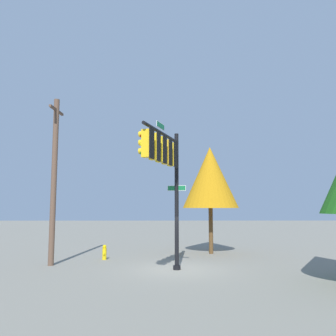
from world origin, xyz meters
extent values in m
plane|color=gray|center=(0.00, 0.00, 0.00)|extent=(120.00, 120.00, 0.00)
cylinder|color=black|center=(0.00, 0.00, 3.30)|extent=(0.20, 0.20, 6.60)
cylinder|color=black|center=(0.00, 0.00, 0.10)|extent=(0.36, 0.36, 0.20)
cylinder|color=black|center=(1.98, -0.70, 6.19)|extent=(4.01, 1.53, 0.14)
cylinder|color=black|center=(0.89, -0.32, 5.69)|extent=(1.85, 0.72, 1.07)
cube|color=yellow|center=(0.72, -0.25, 5.44)|extent=(0.43, 0.45, 1.10)
cube|color=black|center=(0.79, -0.07, 5.44)|extent=(0.42, 0.20, 1.22)
sphere|color=maroon|center=(0.65, -0.44, 5.78)|extent=(0.22, 0.22, 0.22)
cylinder|color=yellow|center=(0.63, -0.50, 5.83)|extent=(0.27, 0.22, 0.23)
sphere|color=#FFFC14|center=(0.65, -0.44, 5.44)|extent=(0.22, 0.22, 0.22)
cylinder|color=yellow|center=(0.63, -0.50, 5.49)|extent=(0.27, 0.22, 0.23)
sphere|color=#0B621E|center=(0.65, -0.44, 5.10)|extent=(0.22, 0.22, 0.22)
cylinder|color=yellow|center=(0.63, -0.50, 5.15)|extent=(0.27, 0.22, 0.23)
cube|color=yellow|center=(1.44, -0.51, 5.44)|extent=(0.42, 0.45, 1.10)
cube|color=black|center=(1.51, -0.32, 5.44)|extent=(0.43, 0.18, 1.22)
sphere|color=maroon|center=(1.38, -0.70, 5.78)|extent=(0.22, 0.22, 0.22)
cylinder|color=yellow|center=(1.36, -0.76, 5.83)|extent=(0.26, 0.21, 0.23)
sphere|color=#FFFC14|center=(1.38, -0.70, 5.44)|extent=(0.22, 0.22, 0.22)
cylinder|color=yellow|center=(1.36, -0.76, 5.49)|extent=(0.26, 0.21, 0.23)
sphere|color=#0B621E|center=(1.38, -0.70, 5.10)|extent=(0.22, 0.22, 0.22)
cylinder|color=yellow|center=(1.36, -0.76, 5.15)|extent=(0.26, 0.21, 0.23)
cube|color=yellow|center=(2.16, -0.76, 5.44)|extent=(0.42, 0.45, 1.10)
cube|color=black|center=(2.23, -0.58, 5.44)|extent=(0.43, 0.19, 1.22)
sphere|color=maroon|center=(2.09, -0.95, 5.78)|extent=(0.22, 0.22, 0.22)
cylinder|color=yellow|center=(2.07, -1.01, 5.83)|extent=(0.26, 0.21, 0.23)
sphere|color=#FFFC14|center=(2.09, -0.95, 5.44)|extent=(0.22, 0.22, 0.22)
cylinder|color=yellow|center=(2.07, -1.01, 5.49)|extent=(0.26, 0.21, 0.23)
sphere|color=#0B621E|center=(2.09, -0.95, 5.10)|extent=(0.22, 0.22, 0.22)
cylinder|color=yellow|center=(2.07, -1.01, 5.15)|extent=(0.26, 0.21, 0.23)
cube|color=yellow|center=(2.88, -1.02, 5.44)|extent=(0.41, 0.44, 1.10)
cube|color=black|center=(2.94, -0.83, 5.44)|extent=(0.43, 0.17, 1.22)
sphere|color=maroon|center=(2.82, -1.21, 5.78)|extent=(0.22, 0.22, 0.22)
cylinder|color=yellow|center=(2.80, -1.27, 5.83)|extent=(0.26, 0.20, 0.23)
sphere|color=#FFFC14|center=(2.82, -1.21, 5.44)|extent=(0.22, 0.22, 0.22)
cylinder|color=yellow|center=(2.80, -1.27, 5.49)|extent=(0.26, 0.20, 0.23)
sphere|color=#0B621E|center=(2.82, -1.21, 5.10)|extent=(0.22, 0.22, 0.22)
cylinder|color=yellow|center=(2.80, -1.27, 5.15)|extent=(0.26, 0.20, 0.23)
cube|color=yellow|center=(3.60, -1.27, 5.44)|extent=(0.43, 0.45, 1.10)
cube|color=black|center=(3.68, -1.09, 5.44)|extent=(0.43, 0.19, 1.22)
sphere|color=maroon|center=(3.53, -1.46, 5.78)|extent=(0.22, 0.22, 0.22)
cylinder|color=yellow|center=(3.51, -1.52, 5.83)|extent=(0.27, 0.21, 0.23)
sphere|color=#FFFC14|center=(3.53, -1.46, 5.44)|extent=(0.22, 0.22, 0.22)
cylinder|color=yellow|center=(3.51, -1.52, 5.49)|extent=(0.27, 0.21, 0.23)
sphere|color=#0B621E|center=(3.53, -1.46, 5.10)|extent=(0.22, 0.22, 0.22)
cylinder|color=yellow|center=(3.51, -1.52, 5.15)|extent=(0.27, 0.21, 0.23)
cube|color=white|center=(2.18, -0.77, 6.49)|extent=(0.89, 0.33, 0.26)
cube|color=#0F6739|center=(2.18, -0.77, 6.49)|extent=(0.86, 0.33, 0.22)
cube|color=white|center=(0.00, 0.00, 3.89)|extent=(0.33, 0.89, 0.26)
cube|color=#166C3A|center=(0.00, 0.00, 3.89)|extent=(0.33, 0.86, 0.22)
cylinder|color=brown|center=(-1.24, -6.41, 4.37)|extent=(0.29, 0.29, 8.74)
cube|color=brown|center=(-1.24, -6.41, 8.14)|extent=(1.80, 0.23, 0.12)
cylinder|color=yellow|center=(-3.16, -4.01, 0.33)|extent=(0.24, 0.24, 0.65)
sphere|color=#DFBB08|center=(-3.16, -4.01, 0.72)|extent=(0.22, 0.22, 0.22)
cylinder|color=yellow|center=(-3.01, -4.01, 0.36)|extent=(0.12, 0.10, 0.10)
cylinder|color=brown|center=(-5.66, 2.40, 1.45)|extent=(0.27, 0.27, 2.91)
cone|color=#B77A11|center=(-5.66, 2.40, 4.92)|extent=(3.62, 3.62, 4.02)
camera|label=1|loc=(16.89, -0.57, 2.97)|focal=36.94mm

